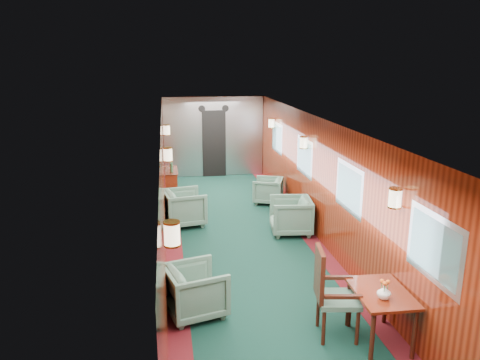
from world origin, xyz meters
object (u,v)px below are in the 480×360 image
at_px(dining_table, 381,300).
at_px(armchair_right_far, 268,190).
at_px(armchair_left_far, 185,208).
at_px(armchair_left_near, 196,291).
at_px(side_chair, 330,290).
at_px(credenza, 171,187).
at_px(armchair_right_near, 291,216).

height_order(dining_table, armchair_right_far, dining_table).
bearing_deg(armchair_left_far, armchair_right_far, -69.60).
relative_size(dining_table, armchair_left_near, 1.20).
bearing_deg(armchair_left_near, side_chair, -130.66).
relative_size(side_chair, credenza, 1.04).
bearing_deg(credenza, armchair_left_near, -87.33).
height_order(dining_table, armchair_left_far, armchair_left_far).
relative_size(armchair_left_far, armchair_right_near, 1.03).
relative_size(dining_table, credenza, 0.82).
relative_size(side_chair, armchair_right_near, 1.46).
bearing_deg(armchair_right_far, dining_table, 21.51).
bearing_deg(dining_table, armchair_right_far, 93.08).
bearing_deg(side_chair, armchair_right_far, 94.36).
xyz_separation_m(armchair_left_near, armchair_right_far, (2.12, 4.93, -0.04)).
bearing_deg(credenza, side_chair, -72.34).
height_order(dining_table, side_chair, side_chair).
distance_m(armchair_left_near, armchair_right_far, 5.37).
relative_size(armchair_left_near, armchair_right_far, 1.13).
distance_m(side_chair, armchair_left_near, 1.86).
height_order(credenza, armchair_right_far, credenza).
height_order(armchair_left_near, armchair_right_near, armchair_right_near).
height_order(side_chair, armchair_right_far, side_chair).
bearing_deg(armchair_right_far, credenza, -75.53).
xyz_separation_m(side_chair, armchair_left_far, (-1.65, 4.48, -0.27)).
height_order(side_chair, armchair_right_near, side_chair).
height_order(armchair_left_near, armchair_left_far, armchair_left_far).
bearing_deg(armchair_right_near, armchair_left_near, -29.82).
relative_size(side_chair, armchair_left_near, 1.52).
distance_m(armchair_left_near, armchair_right_near, 3.55).
xyz_separation_m(armchair_left_near, armchair_right_near, (2.14, 2.84, 0.02)).
bearing_deg(side_chair, armchair_right_near, 91.49).
distance_m(credenza, armchair_left_near, 5.18).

